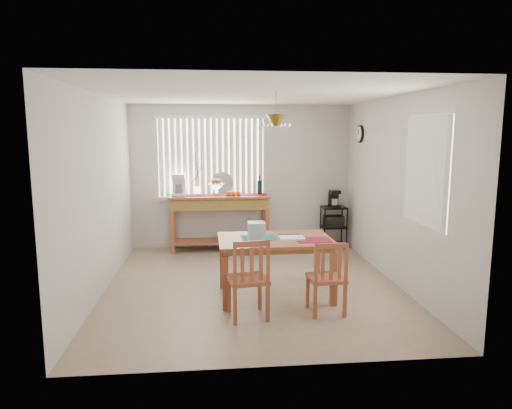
{
  "coord_description": "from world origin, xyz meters",
  "views": [
    {
      "loc": [
        -0.54,
        -6.08,
        2.1
      ],
      "look_at": [
        0.1,
        0.55,
        1.05
      ],
      "focal_mm": 32.0,
      "sensor_mm": 36.0,
      "label": 1
    }
  ],
  "objects": [
    {
      "name": "room_shell",
      "position": [
        0.0,
        0.02,
        1.69
      ],
      "size": [
        4.2,
        4.7,
        2.7
      ],
      "color": "silver",
      "rests_on": "ground"
    },
    {
      "name": "table_items",
      "position": [
        0.11,
        -0.59,
        0.86
      ],
      "size": [
        1.11,
        0.51,
        0.25
      ],
      "color": "#157679",
      "rests_on": "dining_table"
    },
    {
      "name": "sideboard",
      "position": [
        -0.4,
        1.98,
        0.75
      ],
      "size": [
        1.77,
        0.5,
        1.0
      ],
      "color": "#A35637",
      "rests_on": "ground"
    },
    {
      "name": "wire_cart",
      "position": [
        1.68,
        2.0,
        0.46
      ],
      "size": [
        0.45,
        0.36,
        0.76
      ],
      "color": "black",
      "rests_on": "ground"
    },
    {
      "name": "dining_table",
      "position": [
        0.25,
        -0.46,
        0.68
      ],
      "size": [
        1.45,
        0.95,
        0.77
      ],
      "color": "#A35637",
      "rests_on": "ground"
    },
    {
      "name": "chair_right",
      "position": [
        0.77,
        -1.09,
        0.43
      ],
      "size": [
        0.42,
        0.42,
        0.88
      ],
      "color": "#A35637",
      "rests_on": "ground"
    },
    {
      "name": "ground",
      "position": [
        0.0,
        0.0,
        -0.01
      ],
      "size": [
        4.0,
        4.5,
        0.01
      ],
      "primitive_type": "cube",
      "color": "#9F876C"
    },
    {
      "name": "cart_items",
      "position": [
        1.68,
        2.01,
        0.9
      ],
      "size": [
        0.18,
        0.21,
        0.31
      ],
      "color": "black",
      "rests_on": "wire_cart"
    },
    {
      "name": "sideboard_items",
      "position": [
        -0.7,
        2.0,
        1.16
      ],
      "size": [
        1.69,
        0.43,
        0.76
      ],
      "color": "maroon",
      "rests_on": "sideboard"
    },
    {
      "name": "chair_left",
      "position": [
        -0.15,
        -1.13,
        0.46
      ],
      "size": [
        0.49,
        0.49,
        0.94
      ],
      "color": "#A35637",
      "rests_on": "ground"
    }
  ]
}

